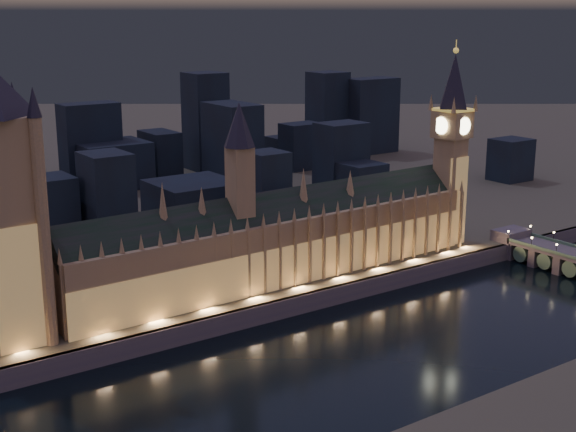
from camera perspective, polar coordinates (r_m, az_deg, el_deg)
ground_plane at (r=302.77m, az=5.31°, el=-9.26°), size 2000.00×2000.00×0.00m
embankment_wall at (r=331.03m, az=0.70°, el=-6.33°), size 2000.00×2.50×8.00m
palace_of_westminster at (r=342.89m, az=-0.62°, el=-1.65°), size 202.00×25.77×78.00m
elizabeth_tower at (r=401.30m, az=11.58°, el=5.83°), size 18.00×18.00×99.73m
city_backdrop at (r=512.05m, az=-10.14°, el=4.08°), size 483.36×215.63×86.93m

